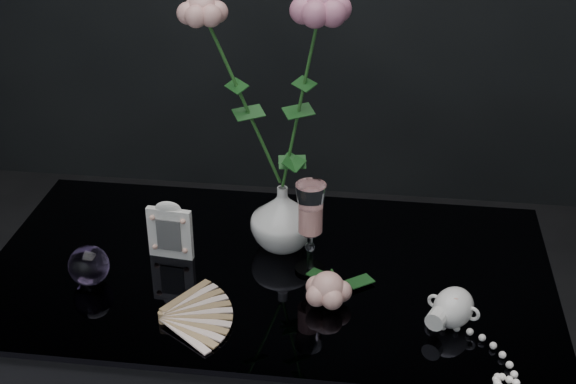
% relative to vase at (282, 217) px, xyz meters
% --- Properties ---
extents(vase, '(0.12, 0.12, 0.13)m').
position_rel_vase_xyz_m(vase, '(0.00, 0.00, 0.00)').
color(vase, white).
rests_on(vase, table).
extents(wine_glass, '(0.07, 0.07, 0.18)m').
position_rel_vase_xyz_m(wine_glass, '(0.06, -0.08, 0.03)').
color(wine_glass, white).
rests_on(wine_glass, table).
extents(picture_frame, '(0.10, 0.08, 0.12)m').
position_rel_vase_xyz_m(picture_frame, '(-0.21, -0.06, -0.00)').
color(picture_frame, white).
rests_on(picture_frame, table).
extents(paperweight, '(0.09, 0.09, 0.07)m').
position_rel_vase_xyz_m(paperweight, '(-0.33, -0.17, -0.03)').
color(paperweight, '#A079C4').
rests_on(paperweight, table).
extents(paper_fan, '(0.27, 0.23, 0.02)m').
position_rel_vase_xyz_m(paper_fan, '(-0.17, -0.26, -0.05)').
color(paper_fan, beige).
rests_on(paper_fan, table).
extents(loose_rose, '(0.16, 0.20, 0.06)m').
position_rel_vase_xyz_m(loose_rose, '(0.10, -0.17, -0.03)').
color(loose_rose, '#F0A89B').
rests_on(loose_rose, table).
extents(pearl_jar, '(0.30, 0.31, 0.07)m').
position_rel_vase_xyz_m(pearl_jar, '(0.32, -0.20, -0.03)').
color(pearl_jar, white).
rests_on(pearl_jar, table).
extents(roses, '(0.27, 0.12, 0.43)m').
position_rel_vase_xyz_m(roses, '(-0.02, -0.01, 0.28)').
color(roses, '#E29E96').
rests_on(roses, vase).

